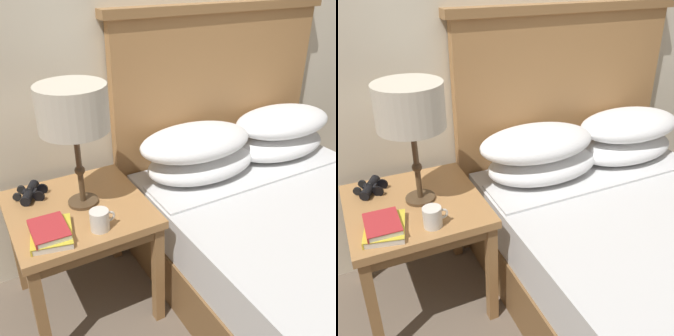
% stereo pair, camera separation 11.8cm
% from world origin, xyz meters
% --- Properties ---
extents(wall_back, '(8.00, 0.06, 2.60)m').
position_xyz_m(wall_back, '(0.00, 1.06, 1.30)').
color(wall_back, beige).
rests_on(wall_back, ground_plane).
extents(nightstand, '(0.58, 0.58, 0.56)m').
position_xyz_m(nightstand, '(-0.59, 0.69, 0.49)').
color(nightstand, '#AD7A47').
rests_on(nightstand, ground_plane).
extents(bed, '(1.32, 1.80, 1.31)m').
position_xyz_m(bed, '(0.35, 0.24, 0.32)').
color(bed, brown).
rests_on(bed, ground_plane).
extents(table_lamp, '(0.28, 0.28, 0.53)m').
position_xyz_m(table_lamp, '(-0.55, 0.70, 0.98)').
color(table_lamp, '#4C3823').
rests_on(table_lamp, nightstand).
extents(book_on_nightstand, '(0.19, 0.23, 0.03)m').
position_xyz_m(book_on_nightstand, '(-0.74, 0.53, 0.57)').
color(book_on_nightstand, silver).
rests_on(book_on_nightstand, nightstand).
extents(book_stacked_on_top, '(0.14, 0.18, 0.02)m').
position_xyz_m(book_stacked_on_top, '(-0.75, 0.53, 0.60)').
color(book_stacked_on_top, silver).
rests_on(book_stacked_on_top, book_on_nightstand).
extents(binoculars_pair, '(0.16, 0.16, 0.05)m').
position_xyz_m(binoculars_pair, '(-0.74, 0.86, 0.58)').
color(binoculars_pair, black).
rests_on(binoculars_pair, nightstand).
extents(coffee_mug, '(0.10, 0.08, 0.08)m').
position_xyz_m(coffee_mug, '(-0.56, 0.48, 0.60)').
color(coffee_mug, silver).
rests_on(coffee_mug, nightstand).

